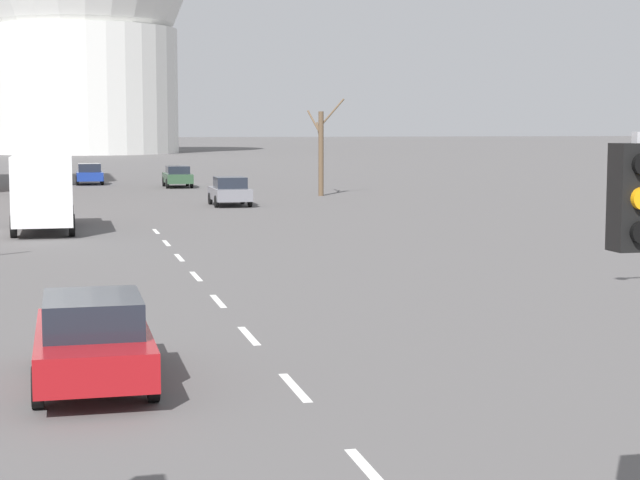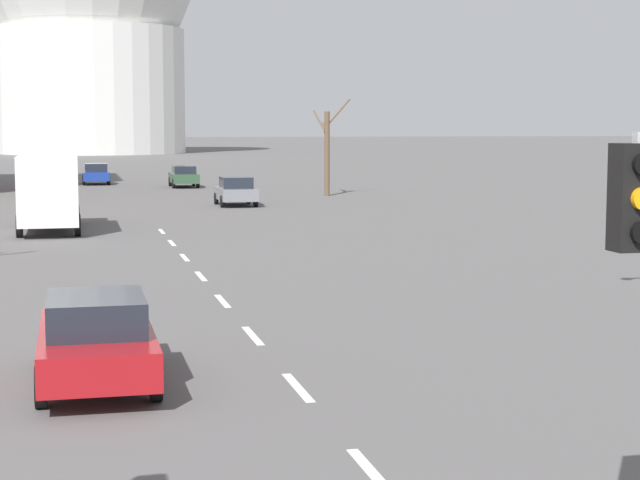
# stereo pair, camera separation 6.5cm
# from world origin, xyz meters

# --- Properties ---
(lane_stripe_1) EXTENTS (0.16, 2.00, 0.01)m
(lane_stripe_1) POSITION_xyz_m (0.00, 7.27, 0.00)
(lane_stripe_1) COLOR silver
(lane_stripe_1) RESTS_ON ground_plane
(lane_stripe_2) EXTENTS (0.16, 2.00, 0.01)m
(lane_stripe_2) POSITION_xyz_m (0.00, 11.77, 0.00)
(lane_stripe_2) COLOR silver
(lane_stripe_2) RESTS_ON ground_plane
(lane_stripe_3) EXTENTS (0.16, 2.00, 0.01)m
(lane_stripe_3) POSITION_xyz_m (0.00, 16.27, 0.00)
(lane_stripe_3) COLOR silver
(lane_stripe_3) RESTS_ON ground_plane
(lane_stripe_4) EXTENTS (0.16, 2.00, 0.01)m
(lane_stripe_4) POSITION_xyz_m (0.00, 20.77, 0.00)
(lane_stripe_4) COLOR silver
(lane_stripe_4) RESTS_ON ground_plane
(lane_stripe_5) EXTENTS (0.16, 2.00, 0.01)m
(lane_stripe_5) POSITION_xyz_m (0.00, 25.27, 0.00)
(lane_stripe_5) COLOR silver
(lane_stripe_5) RESTS_ON ground_plane
(lane_stripe_6) EXTENTS (0.16, 2.00, 0.01)m
(lane_stripe_6) POSITION_xyz_m (0.00, 29.77, 0.00)
(lane_stripe_6) COLOR silver
(lane_stripe_6) RESTS_ON ground_plane
(lane_stripe_7) EXTENTS (0.16, 2.00, 0.01)m
(lane_stripe_7) POSITION_xyz_m (0.00, 34.27, 0.00)
(lane_stripe_7) COLOR silver
(lane_stripe_7) RESTS_ON ground_plane
(lane_stripe_8) EXTENTS (0.16, 2.00, 0.01)m
(lane_stripe_8) POSITION_xyz_m (0.00, 38.77, 0.00)
(lane_stripe_8) COLOR silver
(lane_stripe_8) RESTS_ON ground_plane
(sedan_near_left) EXTENTS (1.94, 4.51, 1.53)m
(sedan_near_left) POSITION_xyz_m (-3.23, 12.76, 0.78)
(sedan_near_left) COLOR maroon
(sedan_near_left) RESTS_ON ground_plane
(sedan_near_right) EXTENTS (1.86, 4.27, 1.51)m
(sedan_near_right) POSITION_xyz_m (4.18, 70.29, 0.78)
(sedan_near_right) COLOR #2D4C33
(sedan_near_right) RESTS_ON ground_plane
(sedan_mid_centre) EXTENTS (1.97, 3.87, 1.55)m
(sedan_mid_centre) POSITION_xyz_m (-1.76, 75.40, 0.78)
(sedan_mid_centre) COLOR navy
(sedan_mid_centre) RESTS_ON ground_plane
(sedan_far_left) EXTENTS (1.97, 3.92, 1.57)m
(sedan_far_left) POSITION_xyz_m (5.11, 52.09, 0.80)
(sedan_far_left) COLOR slate
(sedan_far_left) RESTS_ON ground_plane
(delivery_truck) EXTENTS (2.44, 7.20, 3.14)m
(delivery_truck) POSITION_xyz_m (-4.47, 39.80, 1.70)
(delivery_truck) COLOR #333842
(delivery_truck) RESTS_ON ground_plane
(bare_tree_right_near) EXTENTS (2.17, 2.02, 6.01)m
(bare_tree_right_near) POSITION_xyz_m (11.87, 59.03, 2.86)
(bare_tree_right_near) COLOR brown
(bare_tree_right_near) RESTS_ON ground_plane
(capitol_dome) EXTENTS (32.18, 32.18, 45.46)m
(capitol_dome) POSITION_xyz_m (0.00, 167.37, 22.14)
(capitol_dome) COLOR silver
(capitol_dome) RESTS_ON ground_plane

